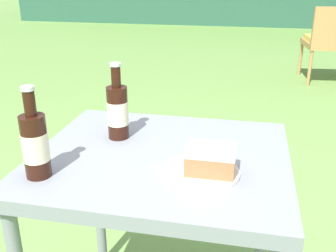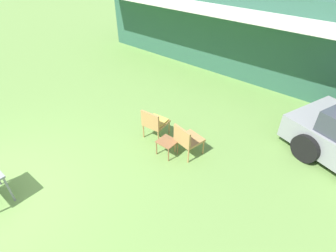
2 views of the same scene
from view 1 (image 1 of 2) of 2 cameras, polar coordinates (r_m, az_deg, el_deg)
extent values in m
cylinder|color=#B2844C|center=(5.14, 18.67, 9.21)|extent=(0.04, 0.04, 0.40)
cylinder|color=#B2844C|center=(4.67, 19.88, 7.87)|extent=(0.04, 0.04, 0.40)
cube|color=#B2844C|center=(4.93, 22.37, 10.92)|extent=(0.59, 0.61, 0.06)
cube|color=gold|center=(4.92, 22.47, 11.55)|extent=(0.53, 0.52, 0.05)
cube|color=gray|center=(1.18, -1.00, -4.94)|extent=(0.75, 0.65, 0.04)
cylinder|color=gray|center=(1.68, -10.04, -10.37)|extent=(0.04, 0.04, 0.67)
cylinder|color=gray|center=(1.58, 13.63, -12.88)|extent=(0.04, 0.04, 0.67)
cylinder|color=silver|center=(1.06, 4.68, -6.65)|extent=(0.21, 0.21, 0.01)
cube|color=#9E6B42|center=(1.04, 6.18, -5.26)|extent=(0.13, 0.09, 0.05)
cube|color=silver|center=(1.03, 6.26, -3.51)|extent=(0.13, 0.09, 0.02)
cylinder|color=black|center=(1.26, -7.31, 1.92)|extent=(0.07, 0.07, 0.17)
cylinder|color=black|center=(1.23, -7.57, 7.11)|extent=(0.03, 0.03, 0.07)
cylinder|color=silver|center=(1.22, -7.66, 8.85)|extent=(0.03, 0.03, 0.01)
cylinder|color=beige|center=(1.26, -7.31, 1.92)|extent=(0.07, 0.07, 0.08)
cylinder|color=black|center=(1.07, -18.68, -2.85)|extent=(0.07, 0.07, 0.17)
cylinder|color=black|center=(1.03, -19.46, 3.14)|extent=(0.03, 0.03, 0.07)
cylinder|color=silver|center=(1.02, -19.73, 5.18)|extent=(0.03, 0.03, 0.01)
cylinder|color=beige|center=(1.07, -18.68, -2.85)|extent=(0.07, 0.07, 0.08)
cube|color=silver|center=(1.08, 2.44, -6.19)|extent=(0.19, 0.01, 0.01)
camera|label=2|loc=(5.73, 106.86, 29.77)|focal=28.00mm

